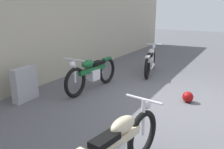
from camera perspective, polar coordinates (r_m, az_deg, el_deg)
name	(u,v)px	position (r m, az deg, el deg)	size (l,w,h in m)	color
ground_plane	(175,102)	(5.78, 14.71, -6.47)	(40.00, 40.00, 0.00)	#56565B
building_wall	(48,27)	(7.30, -15.15, 10.96)	(18.00, 0.30, 3.21)	#B2A893
stone_marker	(25,84)	(5.95, -20.11, -2.19)	(0.65, 0.20, 0.80)	#9E9EA3
helmet	(188,97)	(5.84, 17.66, -5.13)	(0.26, 0.26, 0.26)	maroon
motorcycle_silver	(150,60)	(8.08, 9.18, 3.33)	(2.01, 0.70, 0.92)	black
motorcycle_green	(92,73)	(6.35, -4.81, 0.38)	(2.14, 0.60, 0.96)	black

